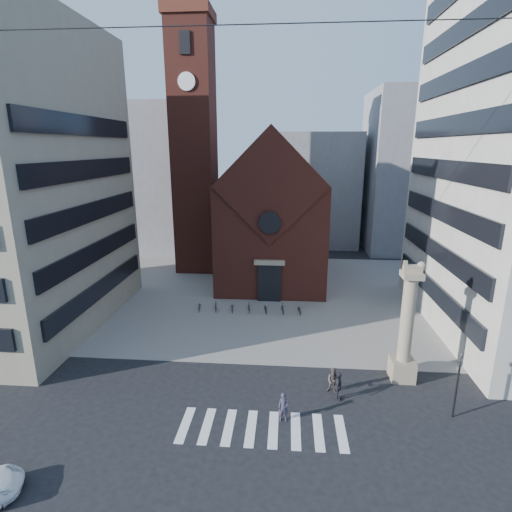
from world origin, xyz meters
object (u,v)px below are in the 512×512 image
Objects in this scene: pedestrian_0 at (284,407)px; scooter_0 at (199,306)px; traffic_light at (457,384)px; lion_column at (406,334)px; pedestrian_2 at (338,386)px; pedestrian_1 at (333,381)px.

pedestrian_0 is 1.17× the size of scooter_0.
scooter_0 is (-8.59, 15.94, -0.45)m from pedestrian_0.
traffic_light is at bearing -46.76° from scooter_0.
pedestrian_2 is at bearing -149.56° from lion_column.
traffic_light is 7.39m from pedestrian_1.
scooter_0 is (-18.82, 14.80, -1.83)m from traffic_light.
lion_column is 6.06m from pedestrian_2.
traffic_light is at bearing 5.08° from pedestrian_1.
pedestrian_0 is 0.94× the size of pedestrian_2.
traffic_light is 24.01m from scooter_0.
lion_column is 4.92× the size of pedestrian_1.
traffic_light reaches higher than pedestrian_0.
scooter_0 is at bearing 141.82° from traffic_light.
traffic_light is 2.44× the size of pedestrian_1.
lion_column reaches higher than pedestrian_1.
pedestrian_0 is 18.11m from scooter_0.
lion_column is 4.52× the size of pedestrian_2.
pedestrian_0 is at bearing -70.25° from scooter_0.
pedestrian_2 reaches higher than pedestrian_1.
pedestrian_1 is (-5.00, -2.06, -2.57)m from lion_column.
pedestrian_2 is 18.19m from scooter_0.
pedestrian_2 is at bearing 26.55° from pedestrian_0.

